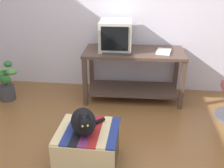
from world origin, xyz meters
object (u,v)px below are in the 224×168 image
Objects in this scene: ottoman_with_blanket at (88,147)px; potted_plant at (5,82)px; tv_monitor at (116,35)px; cat at (84,122)px; desk at (134,66)px; book at (164,52)px; keyboard at (117,53)px.

potted_plant is at bearing 140.57° from ottoman_with_blanket.
tv_monitor is 1.72m from cat.
desk reaches higher than ottoman_with_blanket.
desk is at bearing 8.89° from potted_plant.
potted_plant is at bearing -163.06° from book.
desk is at bearing 76.68° from ottoman_with_blanket.
book reaches higher than potted_plant.
desk is 0.49m from book.
desk is at bearing -12.18° from tv_monitor.
cat is (-0.82, -1.58, -0.24)m from book.
cat is 2.02m from potted_plant.
ottoman_with_blanket is at bearing -105.66° from desk.
ottoman_with_blanket is at bearing -92.49° from keyboard.
book is (0.65, 0.13, 0.00)m from keyboard.
tv_monitor is 2.06× the size of book.
tv_monitor is 0.91× the size of ottoman_with_blanket.
desk is 0.38m from keyboard.
cat is (-0.02, -0.05, 0.33)m from ottoman_with_blanket.
keyboard reaches higher than potted_plant.
ottoman_with_blanket is at bearing -95.83° from tv_monitor.
keyboard reaches higher than ottoman_with_blanket.
book is (0.42, -0.03, 0.25)m from desk.
book is at bearing -8.97° from tv_monitor.
ottoman_with_blanket is (-0.37, -1.57, -0.31)m from desk.
keyboard is at bearing 4.68° from potted_plant.
book is 1.82m from ottoman_with_blanket.
potted_plant is at bearing -173.45° from desk.
tv_monitor reaches higher than potted_plant.
cat is at bearing -118.05° from ottoman_with_blanket.
book is 1.80m from cat.
cat is at bearing -106.12° from desk.
keyboard is 1.76m from potted_plant.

